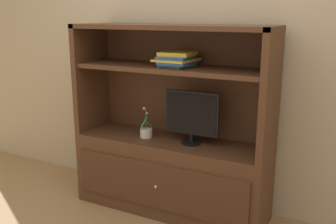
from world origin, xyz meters
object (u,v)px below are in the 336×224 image
(media_console, at_px, (171,154))
(potted_plant, at_px, (146,132))
(tv_monitor, at_px, (192,115))
(magazine_stack, at_px, (177,59))

(media_console, distance_m, potted_plant, 0.28)
(media_console, xyz_separation_m, tv_monitor, (0.19, -0.01, 0.37))
(media_console, bearing_deg, magazine_stack, -4.23)
(tv_monitor, relative_size, potted_plant, 1.73)
(tv_monitor, xyz_separation_m, magazine_stack, (-0.13, 0.01, 0.44))
(media_console, distance_m, magazine_stack, 0.81)
(media_console, height_order, tv_monitor, media_console)
(media_console, distance_m, tv_monitor, 0.41)
(media_console, bearing_deg, potted_plant, -169.59)
(media_console, relative_size, magazine_stack, 4.77)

